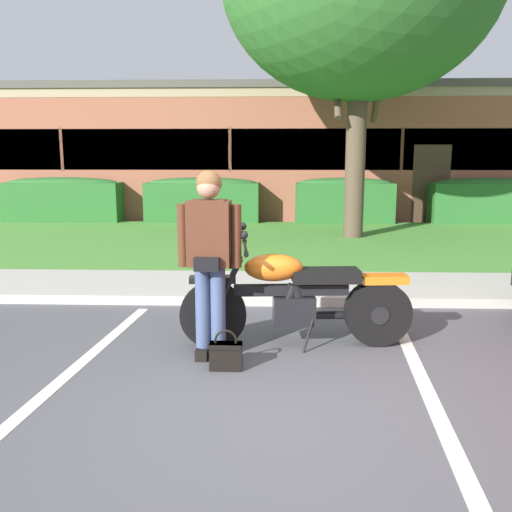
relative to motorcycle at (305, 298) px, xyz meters
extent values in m
plane|color=#4C4C51|center=(-0.18, -1.20, -0.48)|extent=(140.00, 140.00, 0.00)
cube|color=#ADA89E|center=(-0.18, 1.46, -0.42)|extent=(60.00, 0.20, 0.12)
cube|color=#ADA89E|center=(-0.18, 2.31, -0.44)|extent=(60.00, 1.50, 0.08)
cube|color=#478433|center=(-0.18, 6.26, -0.45)|extent=(60.00, 6.40, 0.06)
cube|color=silver|center=(-2.06, -1.00, -0.48)|extent=(0.48, 4.39, 0.01)
cube|color=silver|center=(0.92, -1.00, -0.48)|extent=(0.48, 4.39, 0.01)
cylinder|color=black|center=(-0.89, -0.07, -0.16)|extent=(0.65, 0.15, 0.64)
cylinder|color=black|center=(-0.89, -0.07, -0.16)|extent=(0.19, 0.13, 0.18)
cylinder|color=black|center=(0.71, 0.05, -0.16)|extent=(0.65, 0.23, 0.64)
cylinder|color=black|center=(0.71, 0.05, -0.16)|extent=(0.19, 0.21, 0.18)
cube|color=black|center=(-0.89, -0.07, 0.19)|extent=(0.45, 0.17, 0.06)
cube|color=orange|center=(0.76, 0.05, 0.18)|extent=(0.45, 0.23, 0.08)
cylinder|color=black|center=(-0.74, -0.14, 0.12)|extent=(0.31, 0.07, 0.58)
cylinder|color=black|center=(-0.76, 0.02, 0.12)|extent=(0.31, 0.07, 0.58)
sphere|color=black|center=(-0.72, -0.06, 0.38)|extent=(0.17, 0.17, 0.17)
cylinder|color=black|center=(-0.58, -0.05, 0.50)|extent=(0.09, 0.72, 0.03)
cylinder|color=black|center=(-0.55, -0.41, 0.50)|extent=(0.05, 0.10, 0.04)
cylinder|color=black|center=(-0.60, 0.31, 0.50)|extent=(0.05, 0.10, 0.04)
sphere|color=black|center=(-0.57, -0.35, 0.66)|extent=(0.08, 0.08, 0.08)
sphere|color=black|center=(-0.62, 0.25, 0.66)|extent=(0.08, 0.08, 0.08)
cube|color=black|center=(-0.14, -0.01, 0.08)|extent=(1.10, 0.18, 0.10)
ellipsoid|color=orange|center=(-0.31, -0.03, 0.30)|extent=(0.58, 0.36, 0.26)
cube|color=black|center=(0.19, 0.01, 0.22)|extent=(0.66, 0.33, 0.12)
cube|color=black|center=(-0.11, -0.01, -0.12)|extent=(0.42, 0.27, 0.28)
cylinder|color=black|center=(-0.14, -0.01, 0.04)|extent=(0.18, 0.13, 0.21)
cylinder|color=black|center=(-0.07, -0.01, 0.04)|extent=(0.18, 0.13, 0.21)
cylinder|color=black|center=(0.25, 0.16, -0.22)|extent=(0.60, 0.13, 0.08)
cylinder|color=black|center=(0.45, 0.17, -0.22)|extent=(0.60, 0.13, 0.08)
cylinder|color=black|center=(0.02, -0.16, -0.33)|extent=(0.12, 0.12, 0.30)
cube|color=black|center=(-0.81, -0.37, -0.43)|extent=(0.13, 0.25, 0.10)
cube|color=black|center=(-0.95, -0.36, -0.43)|extent=(0.13, 0.25, 0.10)
cylinder|color=#3D4C70|center=(-0.81, -0.35, -0.05)|extent=(0.14, 0.14, 0.86)
cylinder|color=#3D4C70|center=(-0.95, -0.34, -0.05)|extent=(0.14, 0.14, 0.86)
cube|color=#4C2819|center=(-0.88, -0.35, 0.67)|extent=(0.39, 0.24, 0.58)
cube|color=#4C2819|center=(-0.88, -0.35, 0.94)|extent=(0.31, 0.22, 0.06)
sphere|color=#A87A5B|center=(-0.88, -0.35, 1.08)|extent=(0.21, 0.21, 0.21)
sphere|color=brown|center=(-0.88, -0.33, 1.11)|extent=(0.23, 0.23, 0.23)
cube|color=black|center=(-0.89, -0.48, 0.42)|extent=(0.23, 0.11, 0.12)
cylinder|color=#4C2819|center=(-0.64, -0.36, 0.65)|extent=(0.09, 0.09, 0.56)
cylinder|color=#4C2819|center=(-1.12, -0.33, 0.65)|extent=(0.09, 0.09, 0.56)
cube|color=black|center=(-0.71, -0.64, -0.36)|extent=(0.28, 0.12, 0.24)
cube|color=black|center=(-0.71, -0.65, -0.26)|extent=(0.28, 0.13, 0.04)
torus|color=black|center=(-0.71, -0.64, -0.22)|extent=(0.20, 0.02, 0.20)
cylinder|color=#4C3D2D|center=(1.41, 6.84, 1.13)|extent=(0.42, 0.42, 3.21)
cylinder|color=#4C3D2D|center=(1.84, 6.84, 2.57)|extent=(0.15, 0.97, 1.05)
cylinder|color=#4C3D2D|center=(0.98, 6.84, 2.65)|extent=(0.15, 0.98, 1.21)
cube|color=#286028|center=(-6.07, 9.56, 0.07)|extent=(3.15, 0.90, 1.10)
ellipsoid|color=#286028|center=(-6.07, 9.56, 0.62)|extent=(2.99, 0.84, 0.28)
cube|color=#286028|center=(-2.27, 9.56, 0.07)|extent=(3.04, 0.90, 1.10)
ellipsoid|color=#286028|center=(-2.27, 9.56, 0.62)|extent=(2.89, 0.84, 0.28)
cube|color=#286028|center=(1.54, 9.56, 0.07)|extent=(2.57, 0.90, 1.10)
ellipsoid|color=#286028|center=(1.54, 9.56, 0.62)|extent=(2.45, 0.84, 0.28)
cube|color=#286028|center=(5.34, 9.56, 0.07)|extent=(3.05, 0.90, 1.10)
ellipsoid|color=#286028|center=(5.34, 9.56, 0.62)|extent=(2.90, 0.84, 0.28)
cube|color=#93513D|center=(-1.54, 15.74, 1.32)|extent=(27.22, 11.72, 3.60)
cube|color=#998466|center=(-1.54, 9.92, 3.00)|extent=(27.22, 0.10, 0.24)
cube|color=#4C4742|center=(-1.54, 15.74, 3.22)|extent=(27.49, 11.83, 0.20)
cube|color=#1E282D|center=(-1.54, 9.91, 1.50)|extent=(23.14, 0.06, 1.10)
cube|color=#93513D|center=(-6.17, 9.90, 1.50)|extent=(0.08, 0.04, 1.20)
cube|color=#93513D|center=(-1.54, 9.90, 1.50)|extent=(0.08, 0.04, 1.20)
cube|color=#93513D|center=(3.09, 9.90, 1.50)|extent=(0.08, 0.04, 1.20)
cube|color=#473323|center=(3.90, 9.92, 0.57)|extent=(1.00, 0.08, 2.10)
camera|label=1|loc=(-0.29, -5.10, 1.35)|focal=38.24mm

